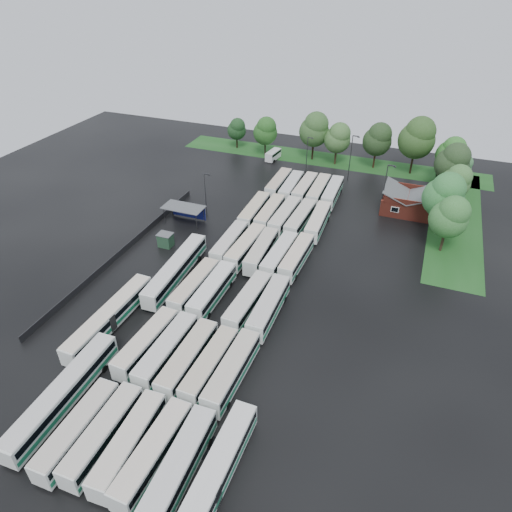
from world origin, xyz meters
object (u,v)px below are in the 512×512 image
(minibus, at_px, (273,155))
(artic_bus_west_a, at_px, (63,393))
(brick_building, at_px, (407,203))
(artic_bus_east, at_px, (211,484))

(minibus, bearing_deg, artic_bus_west_a, -81.33)
(brick_building, relative_size, artic_bus_east, 0.55)
(artic_bus_west_a, bearing_deg, artic_bus_east, -11.11)
(brick_building, distance_m, minibus, 39.45)
(artic_bus_west_a, distance_m, minibus, 82.66)
(brick_building, relative_size, minibus, 1.75)
(artic_bus_west_a, height_order, artic_bus_east, artic_bus_east)
(brick_building, xyz_separation_m, artic_bus_east, (-11.84, -69.36, 0.03))
(artic_bus_east, relative_size, minibus, 3.21)
(brick_building, distance_m, artic_bus_west_a, 73.59)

